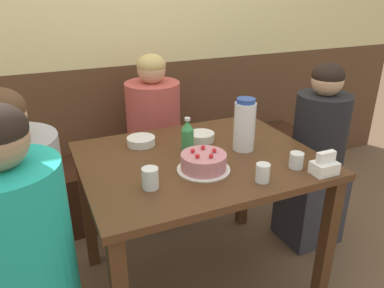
% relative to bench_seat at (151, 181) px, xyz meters
% --- Properties ---
extents(ground_plane, '(12.00, 12.00, 0.00)m').
position_rel_bench_seat_xyz_m(ground_plane, '(0.00, -0.83, -0.21)').
color(ground_plane, brown).
extents(back_wall, '(4.80, 0.04, 2.50)m').
position_rel_bench_seat_xyz_m(back_wall, '(0.00, 0.22, 1.04)').
color(back_wall, brown).
rests_on(back_wall, ground_plane).
extents(bench_seat, '(2.57, 0.38, 0.43)m').
position_rel_bench_seat_xyz_m(bench_seat, '(0.00, 0.00, 0.00)').
color(bench_seat, '#381E11').
rests_on(bench_seat, ground_plane).
extents(dining_table, '(1.12, 0.88, 0.77)m').
position_rel_bench_seat_xyz_m(dining_table, '(0.00, -0.83, 0.45)').
color(dining_table, '#4C2D19').
rests_on(dining_table, ground_plane).
extents(birthday_cake, '(0.24, 0.24, 0.10)m').
position_rel_bench_seat_xyz_m(birthday_cake, '(-0.04, -0.96, 0.59)').
color(birthday_cake, white).
rests_on(birthday_cake, dining_table).
extents(water_pitcher, '(0.11, 0.11, 0.26)m').
position_rel_bench_seat_xyz_m(water_pitcher, '(0.24, -0.84, 0.68)').
color(water_pitcher, white).
rests_on(water_pitcher, dining_table).
extents(soju_bottle, '(0.06, 0.06, 0.18)m').
position_rel_bench_seat_xyz_m(soju_bottle, '(-0.03, -0.75, 0.64)').
color(soju_bottle, '#388E4C').
rests_on(soju_bottle, dining_table).
extents(napkin_holder, '(0.11, 0.08, 0.11)m').
position_rel_bench_seat_xyz_m(napkin_holder, '(0.43, -1.21, 0.59)').
color(napkin_holder, white).
rests_on(napkin_holder, dining_table).
extents(bowl_soup_white, '(0.14, 0.14, 0.04)m').
position_rel_bench_seat_xyz_m(bowl_soup_white, '(0.10, -0.65, 0.57)').
color(bowl_soup_white, white).
rests_on(bowl_soup_white, dining_table).
extents(bowl_rice_small, '(0.15, 0.15, 0.04)m').
position_rel_bench_seat_xyz_m(bowl_rice_small, '(-0.21, -0.58, 0.57)').
color(bowl_rice_small, white).
rests_on(bowl_rice_small, dining_table).
extents(glass_water_tall, '(0.06, 0.06, 0.07)m').
position_rel_bench_seat_xyz_m(glass_water_tall, '(0.35, -1.11, 0.59)').
color(glass_water_tall, silver).
rests_on(glass_water_tall, dining_table).
extents(glass_tumbler_short, '(0.06, 0.06, 0.08)m').
position_rel_bench_seat_xyz_m(glass_tumbler_short, '(0.14, -1.16, 0.59)').
color(glass_tumbler_short, silver).
rests_on(glass_tumbler_short, dining_table).
extents(glass_shot_small, '(0.07, 0.07, 0.09)m').
position_rel_bench_seat_xyz_m(glass_shot_small, '(-0.31, -1.02, 0.60)').
color(glass_shot_small, silver).
rests_on(glass_shot_small, dining_table).
extents(person_teal_shirt, '(0.37, 0.37, 1.21)m').
position_rel_bench_seat_xyz_m(person_teal_shirt, '(-0.82, -1.09, 0.39)').
color(person_teal_shirt, '#33333D').
rests_on(person_teal_shirt, ground_plane).
extents(person_pale_blue_shirt, '(0.34, 0.31, 1.14)m').
position_rel_bench_seat_xyz_m(person_pale_blue_shirt, '(0.82, -0.75, 0.31)').
color(person_pale_blue_shirt, '#33333D').
rests_on(person_pale_blue_shirt, ground_plane).
extents(person_grey_tee, '(0.39, 0.39, 1.19)m').
position_rel_bench_seat_xyz_m(person_grey_tee, '(-0.82, -0.82, 0.39)').
color(person_grey_tee, '#33333D').
rests_on(person_grey_tee, ground_plane).
extents(person_dark_striped, '(0.34, 0.34, 1.15)m').
position_rel_bench_seat_xyz_m(person_dark_striped, '(-0.00, -0.13, 0.34)').
color(person_dark_striped, '#33333D').
rests_on(person_dark_striped, ground_plane).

